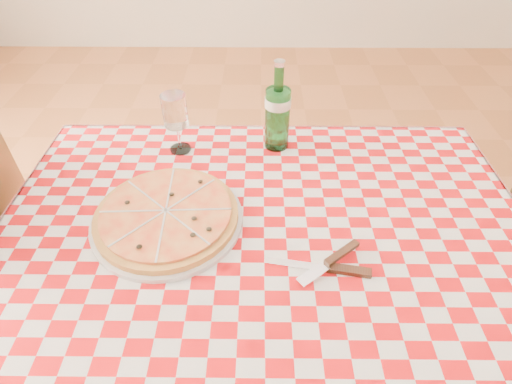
% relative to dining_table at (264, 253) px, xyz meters
% --- Properties ---
extents(dining_table, '(1.20, 0.80, 0.75)m').
position_rel_dining_table_xyz_m(dining_table, '(0.00, 0.00, 0.00)').
color(dining_table, brown).
rests_on(dining_table, ground).
extents(tablecloth, '(1.30, 0.90, 0.01)m').
position_rel_dining_table_xyz_m(tablecloth, '(0.00, 0.00, 0.09)').
color(tablecloth, '#AB0A0E').
rests_on(tablecloth, dining_table).
extents(pizza_plate, '(0.38, 0.38, 0.05)m').
position_rel_dining_table_xyz_m(pizza_plate, '(-0.24, 0.02, 0.12)').
color(pizza_plate, '#C68342').
rests_on(pizza_plate, tablecloth).
extents(water_bottle, '(0.09, 0.09, 0.27)m').
position_rel_dining_table_xyz_m(water_bottle, '(0.04, 0.34, 0.23)').
color(water_bottle, '#196424').
rests_on(water_bottle, tablecloth).
extents(wine_glass, '(0.09, 0.09, 0.18)m').
position_rel_dining_table_xyz_m(wine_glass, '(-0.25, 0.32, 0.19)').
color(wine_glass, white).
rests_on(wine_glass, tablecloth).
extents(cutlery, '(0.30, 0.27, 0.03)m').
position_rel_dining_table_xyz_m(cutlery, '(0.13, -0.12, 0.11)').
color(cutlery, silver).
rests_on(cutlery, tablecloth).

